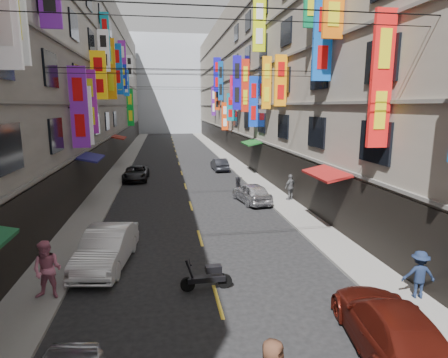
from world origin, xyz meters
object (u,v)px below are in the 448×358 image
object	(u,v)px
scooter_far_right	(238,184)
car_left_mid	(106,248)
scooter_crossing	(207,277)
pedestrian_rnear	(419,274)
car_right_mid	(252,193)
pedestrian_rfar	(290,187)
car_left_far	(136,173)
car_right_near	(390,327)
car_right_far	(220,164)
pedestrian_lfar	(47,270)

from	to	relation	value
scooter_far_right	car_left_mid	xyz separation A→B (m)	(-7.82, -12.59, 0.31)
scooter_crossing	pedestrian_rnear	distance (m)	6.94
car_right_mid	pedestrian_rfar	size ratio (longest dim) A/B	2.29
scooter_crossing	pedestrian_rnear	size ratio (longest dim) A/B	1.14
car_left_far	car_right_mid	bearing A→B (deg)	-46.71
car_left_mid	car_right_mid	size ratio (longest dim) A/B	1.17
scooter_crossing	car_right_mid	world-z (taller)	car_right_mid
scooter_far_right	car_right_mid	distance (m)	3.85
car_left_mid	car_right_near	distance (m)	10.35
car_right_mid	car_right_far	bearing A→B (deg)	-98.25
scooter_crossing	car_right_near	world-z (taller)	car_right_near
scooter_crossing	pedestrian_rfar	distance (m)	13.15
car_right_far	pedestrian_rfar	size ratio (longest dim) A/B	2.11
scooter_far_right	car_left_mid	size ratio (longest dim) A/B	0.39
car_right_near	scooter_crossing	bearing A→B (deg)	-34.91
scooter_crossing	scooter_far_right	xyz separation A→B (m)	(4.12, 15.17, 0.00)
scooter_crossing	car_left_far	bearing A→B (deg)	8.93
car_left_mid	car_right_near	xyz separation A→B (m)	(7.94, -6.63, -0.06)
scooter_crossing	car_right_mid	size ratio (longest dim) A/B	0.46
scooter_crossing	pedestrian_lfar	distance (m)	5.20
car_left_far	pedestrian_lfar	world-z (taller)	pedestrian_lfar
car_right_far	pedestrian_rfar	world-z (taller)	pedestrian_rfar
scooter_crossing	pedestrian_rfar	xyz separation A→B (m)	(6.84, 11.22, 0.54)
scooter_crossing	scooter_far_right	size ratio (longest dim) A/B	1.00
scooter_crossing	car_left_mid	bearing A→B (deg)	53.47
scooter_far_right	pedestrian_rnear	size ratio (longest dim) A/B	1.14
pedestrian_lfar	pedestrian_rnear	distance (m)	11.98
car_right_mid	pedestrian_lfar	size ratio (longest dim) A/B	2.04
car_right_near	pedestrian_rfar	world-z (taller)	pedestrian_rfar
car_left_mid	car_right_mid	xyz separation A→B (m)	(7.94, 8.74, -0.09)
car_left_mid	car_left_far	world-z (taller)	car_left_mid
pedestrian_rnear	pedestrian_lfar	bearing A→B (deg)	6.99
car_left_far	pedestrian_rfar	world-z (taller)	pedestrian_rfar
scooter_far_right	pedestrian_rnear	distance (m)	17.20
car_left_mid	car_right_far	distance (m)	22.80
car_left_far	pedestrian_rnear	xyz separation A→B (m)	(10.43, -22.10, 0.30)
car_right_far	scooter_crossing	bearing A→B (deg)	78.02
car_right_mid	pedestrian_rfar	world-z (taller)	pedestrian_rfar
pedestrian_lfar	pedestrian_rnear	xyz separation A→B (m)	(11.83, -1.86, -0.17)
scooter_crossing	car_right_near	distance (m)	5.87
pedestrian_lfar	scooter_far_right	bearing A→B (deg)	68.95
scooter_far_right	pedestrian_rfar	bearing A→B (deg)	132.14
car_right_near	car_right_far	xyz separation A→B (m)	(-0.22, 28.09, -0.10)
pedestrian_lfar	car_left_far	bearing A→B (deg)	96.50
car_left_mid	car_right_far	bearing A→B (deg)	78.24
car_left_mid	car_right_mid	distance (m)	11.81
pedestrian_lfar	car_right_mid	bearing A→B (deg)	60.67
car_right_mid	pedestrian_rfar	distance (m)	2.62
car_left_mid	car_right_near	world-z (taller)	car_left_mid
scooter_far_right	car_left_far	xyz separation A→B (m)	(-7.88, 5.10, 0.16)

